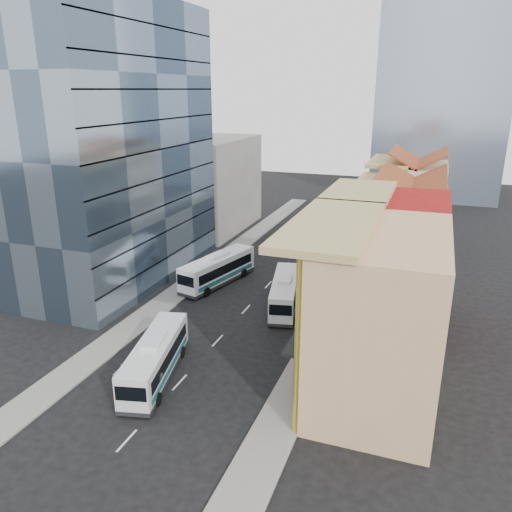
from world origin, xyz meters
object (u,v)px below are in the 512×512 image
at_px(shophouse_tan, 381,316).
at_px(sedan_left, 132,366).
at_px(bus_left_far, 218,269).
at_px(office_tower, 113,147).
at_px(bus_right, 285,292).
at_px(bus_left_near, 155,358).

height_order(shophouse_tan, sedan_left, shophouse_tan).
bearing_deg(shophouse_tan, bus_left_far, 141.53).
bearing_deg(shophouse_tan, office_tower, 155.70).
bearing_deg(bus_right, bus_left_near, -121.35).
height_order(shophouse_tan, bus_left_near, shophouse_tan).
bearing_deg(bus_right, shophouse_tan, -60.84).
relative_size(shophouse_tan, sedan_left, 3.85).
bearing_deg(office_tower, bus_right, -5.85).
distance_m(bus_left_near, bus_left_far, 19.77).
bearing_deg(sedan_left, office_tower, 128.52).
bearing_deg(office_tower, bus_left_near, -50.14).
height_order(office_tower, bus_left_near, office_tower).
xyz_separation_m(bus_left_near, bus_left_far, (-3.50, 19.46, 0.08)).
distance_m(shophouse_tan, bus_left_far, 25.26).
distance_m(shophouse_tan, sedan_left, 19.29).
bearing_deg(sedan_left, bus_left_near, 5.57).
height_order(office_tower, bus_left_far, office_tower).
distance_m(bus_left_near, sedan_left, 2.34).
bearing_deg(shophouse_tan, bus_right, 131.55).
bearing_deg(bus_left_near, office_tower, 116.62).
height_order(office_tower, sedan_left, office_tower).
bearing_deg(bus_right, bus_left_far, 145.76).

